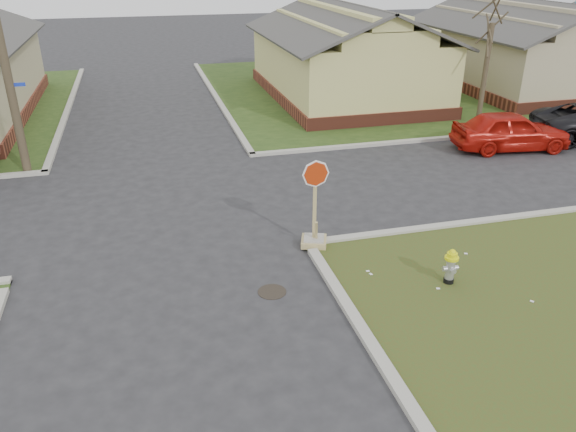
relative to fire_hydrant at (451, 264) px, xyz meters
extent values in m
plane|color=#272729|center=(-6.17, 1.21, -0.52)|extent=(120.00, 120.00, 0.00)
cube|color=#294418|center=(15.83, 19.21, -0.49)|extent=(37.00, 19.00, 0.05)
cylinder|color=black|center=(-3.97, 0.71, -0.51)|extent=(0.64, 0.64, 0.01)
cube|color=brown|center=(3.83, 17.71, -0.22)|extent=(7.20, 11.20, 0.60)
cube|color=#E6DF87|center=(3.83, 17.71, 1.38)|extent=(7.00, 11.00, 2.60)
cube|color=brown|center=(13.83, 17.71, -0.22)|extent=(7.20, 11.20, 0.60)
cube|color=tan|center=(13.83, 17.71, 1.38)|extent=(7.00, 11.00, 2.60)
cylinder|color=#413626|center=(7.83, 11.41, 1.63)|extent=(0.22, 0.22, 4.20)
cylinder|color=black|center=(0.00, 0.00, -0.41)|extent=(0.23, 0.23, 0.11)
cylinder|color=#B7B7BC|center=(0.00, 0.00, -0.12)|extent=(0.20, 0.20, 0.49)
sphere|color=#B7B7BC|center=(0.00, 0.00, 0.13)|extent=(0.20, 0.20, 0.20)
cylinder|color=#E8ED0C|center=(0.00, 0.00, 0.17)|extent=(0.32, 0.32, 0.06)
cylinder|color=#E8ED0C|center=(0.00, 0.00, 0.24)|extent=(0.23, 0.23, 0.11)
sphere|color=#E8ED0C|center=(0.00, 0.00, 0.30)|extent=(0.16, 0.16, 0.16)
cube|color=tan|center=(-2.43, 2.54, -0.39)|extent=(0.64, 0.64, 0.15)
cube|color=#A9A59B|center=(-2.43, 2.54, -0.29)|extent=(0.51, 0.51, 0.04)
cube|color=tan|center=(-2.43, 2.54, 0.72)|extent=(0.09, 0.05, 2.16)
cylinder|color=#AD2B0B|center=(-2.43, 2.49, 1.49)|extent=(0.58, 0.25, 0.62)
cylinder|color=white|center=(-2.43, 2.51, 1.49)|extent=(0.65, 0.28, 0.70)
imported|color=red|center=(7.07, 8.08, 0.22)|extent=(4.55, 2.35, 1.48)
camera|label=1|loc=(-6.33, -9.63, 6.39)|focal=35.00mm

